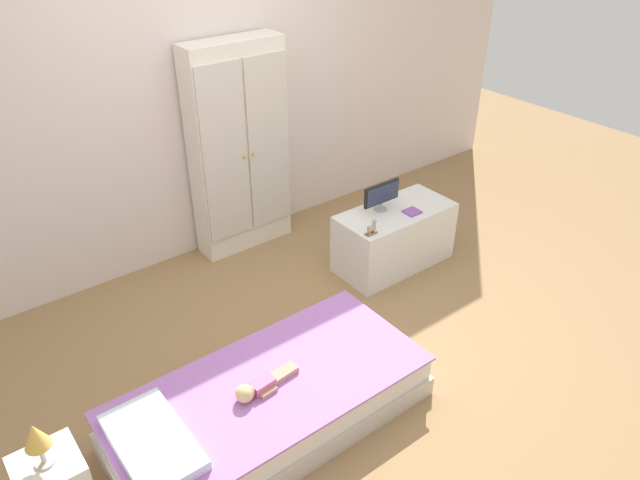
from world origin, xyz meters
TOP-DOWN VIEW (x-y plane):
  - ground_plane at (0.00, 0.00)m, footprint 10.00×10.00m
  - back_wall at (0.00, 1.57)m, footprint 6.40×0.05m
  - bed at (-0.72, -0.32)m, footprint 1.73×0.82m
  - pillow at (-1.38, -0.32)m, footprint 0.32×0.58m
  - doll at (-0.81, -0.33)m, footprint 0.39×0.14m
  - table_lamp at (-1.83, -0.22)m, footprint 0.12×0.12m
  - wardrobe at (0.18, 1.40)m, footprint 0.76×0.28m
  - tv_stand at (0.91, 0.43)m, footprint 0.90×0.44m
  - tv_monitor at (0.83, 0.50)m, footprint 0.32×0.10m
  - rocking_horse_toy at (0.54, 0.28)m, footprint 0.09×0.04m
  - book_purple at (0.98, 0.33)m, footprint 0.11×0.11m

SIDE VIEW (x-z plane):
  - ground_plane at x=0.00m, z-range -0.02..0.00m
  - bed at x=-0.72m, z-range 0.00..0.28m
  - tv_stand at x=0.91m, z-range 0.00..0.47m
  - pillow at x=-1.38m, z-range 0.28..0.34m
  - doll at x=-0.81m, z-range 0.27..0.37m
  - book_purple at x=0.98m, z-range 0.47..0.49m
  - rocking_horse_toy at x=0.54m, z-range 0.47..0.58m
  - table_lamp at x=-1.83m, z-range 0.45..0.69m
  - tv_monitor at x=0.83m, z-range 0.49..0.71m
  - wardrobe at x=0.18m, z-range 0.00..1.64m
  - back_wall at x=0.00m, z-range 0.00..2.70m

